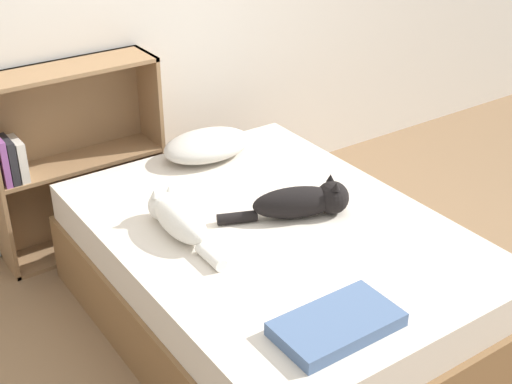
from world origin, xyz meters
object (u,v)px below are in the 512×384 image
Objects in this scene: pillow at (207,145)px; bookshelf at (69,157)px; cat_light at (177,218)px; cat_dark at (305,201)px; bed at (274,278)px.

pillow is 0.47× the size of bookshelf.
bookshelf reaches higher than cat_light.
bookshelf reaches higher than cat_dark.
bookshelf is (-0.09, 0.96, -0.08)m from cat_light.
bookshelf is (-0.56, 0.42, -0.08)m from pillow.
bookshelf is (-0.60, 1.14, -0.09)m from cat_dark.
bookshelf reaches higher than bed.
cat_light is 0.55× the size of bookshelf.
cat_light is 0.96m from bookshelf.
bed is 0.51m from cat_light.
bookshelf is at bearing 142.96° from pillow.
cat_dark reaches higher than bed.
pillow is at bearing -37.04° from bookshelf.
bookshelf is at bearing 111.10° from bed.
bed is 3.98× the size of pillow.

